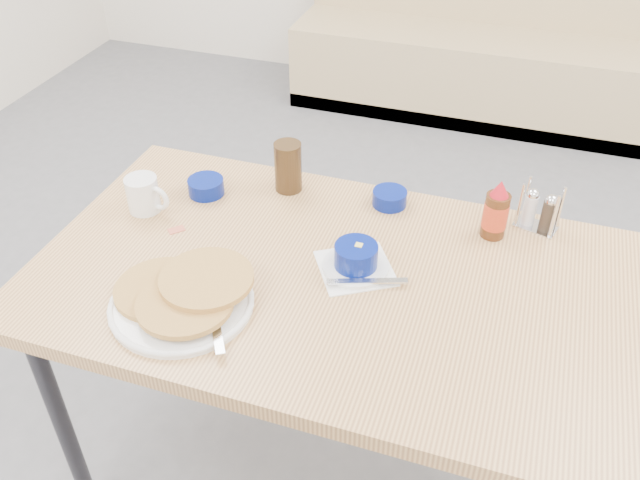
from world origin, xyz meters
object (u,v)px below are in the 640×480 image
(dining_table, at_px, (334,296))
(coffee_mug, at_px, (144,194))
(syrup_bottle, at_px, (496,212))
(creamer_bowl, at_px, (206,187))
(booth_bench, at_px, (472,46))
(condiment_caddy, at_px, (539,213))
(grits_setting, at_px, (356,259))
(butter_bowl, at_px, (390,198))
(amber_tumbler, at_px, (288,167))
(pancake_plate, at_px, (183,297))

(dining_table, relative_size, coffee_mug, 11.41)
(syrup_bottle, bearing_deg, creamer_bowl, -175.68)
(booth_bench, bearing_deg, syrup_bottle, -81.84)
(creamer_bowl, height_order, condiment_caddy, condiment_caddy)
(grits_setting, xyz_separation_m, creamer_bowl, (-0.47, 0.18, -0.01))
(butter_bowl, xyz_separation_m, condiment_caddy, (0.37, 0.02, 0.02))
(dining_table, relative_size, creamer_bowl, 14.57)
(amber_tumbler, bearing_deg, grits_setting, -45.27)
(syrup_bottle, bearing_deg, booth_bench, 98.16)
(dining_table, relative_size, butter_bowl, 15.51)
(grits_setting, height_order, creamer_bowl, grits_setting)
(butter_bowl, bearing_deg, condiment_caddy, 2.83)
(booth_bench, bearing_deg, coffee_mug, -102.58)
(condiment_caddy, bearing_deg, creamer_bowl, -155.25)
(booth_bench, distance_m, creamer_bowl, 2.40)
(booth_bench, bearing_deg, dining_table, -90.00)
(pancake_plate, bearing_deg, butter_bowl, 57.24)
(pancake_plate, distance_m, condiment_caddy, 0.89)
(booth_bench, relative_size, dining_table, 1.36)
(creamer_bowl, distance_m, amber_tumbler, 0.23)
(booth_bench, distance_m, dining_table, 2.56)
(pancake_plate, relative_size, coffee_mug, 2.58)
(creamer_bowl, xyz_separation_m, condiment_caddy, (0.85, 0.12, 0.02))
(creamer_bowl, height_order, amber_tumbler, amber_tumbler)
(butter_bowl, xyz_separation_m, syrup_bottle, (0.27, -0.05, 0.05))
(booth_bench, height_order, pancake_plate, booth_bench)
(booth_bench, relative_size, condiment_caddy, 15.37)
(coffee_mug, height_order, creamer_bowl, coffee_mug)
(creamer_bowl, height_order, syrup_bottle, syrup_bottle)
(coffee_mug, distance_m, syrup_bottle, 0.89)
(grits_setting, bearing_deg, dining_table, -136.74)
(amber_tumbler, bearing_deg, syrup_bottle, -3.69)
(grits_setting, relative_size, syrup_bottle, 1.54)
(dining_table, bearing_deg, grits_setting, 43.26)
(grits_setting, height_order, syrup_bottle, syrup_bottle)
(coffee_mug, relative_size, butter_bowl, 1.36)
(coffee_mug, relative_size, creamer_bowl, 1.28)
(grits_setting, height_order, condiment_caddy, condiment_caddy)
(pancake_plate, distance_m, amber_tumbler, 0.51)
(butter_bowl, relative_size, condiment_caddy, 0.73)
(dining_table, height_order, amber_tumbler, amber_tumbler)
(pancake_plate, height_order, grits_setting, grits_setting)
(syrup_bottle, bearing_deg, pancake_plate, -142.29)
(coffee_mug, bearing_deg, condiment_caddy, 14.08)
(dining_table, xyz_separation_m, amber_tumbler, (-0.23, 0.31, 0.13))
(dining_table, bearing_deg, amber_tumbler, 126.38)
(amber_tumbler, bearing_deg, butter_bowl, 2.66)
(coffee_mug, bearing_deg, syrup_bottle, 11.46)
(amber_tumbler, distance_m, condiment_caddy, 0.65)
(dining_table, relative_size, condiment_caddy, 11.32)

